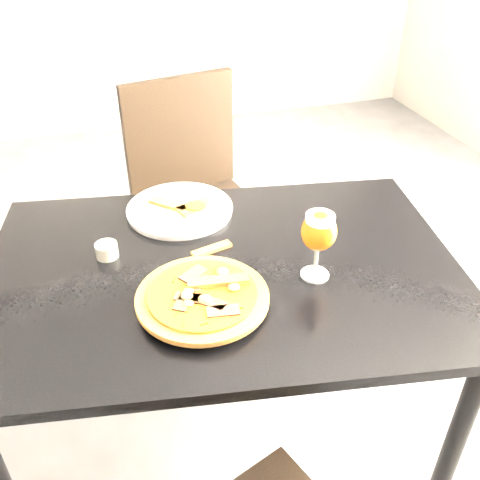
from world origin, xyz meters
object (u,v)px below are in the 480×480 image
object	(u,v)px
dining_table	(224,293)
chair_far	(198,201)
pizza	(203,296)
beer_glass	(319,232)

from	to	relation	value
dining_table	chair_far	size ratio (longest dim) A/B	1.34
chair_far	pizza	bearing A→B (deg)	-113.33
pizza	beer_glass	world-z (taller)	beer_glass
chair_far	beer_glass	bearing A→B (deg)	-92.98
dining_table	pizza	world-z (taller)	pizza
dining_table	pizza	bearing A→B (deg)	-113.42
chair_far	beer_glass	distance (m)	0.87
pizza	chair_far	bearing A→B (deg)	78.43
dining_table	chair_far	distance (m)	0.71
chair_far	pizza	xyz separation A→B (m)	(-0.17, -0.82, 0.23)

